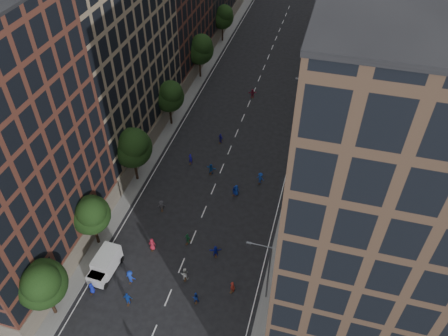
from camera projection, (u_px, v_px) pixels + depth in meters
name	position (u px, v px, depth m)	size (l,w,h in m)	color
ground	(236.00, 135.00, 71.31)	(240.00, 240.00, 0.00)	black
sidewalk_left	(182.00, 99.00, 78.99)	(4.00, 105.00, 0.15)	slate
sidewalk_right	(315.00, 120.00, 74.26)	(4.00, 105.00, 0.15)	slate
bldg_left_b	(96.00, 36.00, 60.09)	(14.00, 26.00, 34.00)	#917C5E
bldg_right_a	(382.00, 177.00, 37.62)	(14.00, 30.00, 36.00)	#483426
bldg_right_b	(380.00, 44.00, 59.36)	(14.00, 28.00, 33.00)	#6D635A
tree_left_0	(41.00, 284.00, 43.64)	(5.20, 5.20, 8.83)	black
tree_left_1	(91.00, 214.00, 51.07)	(4.80, 4.80, 8.21)	black
tree_left_2	(132.00, 146.00, 59.09)	(5.60, 5.60, 9.45)	black
tree_left_3	(169.00, 95.00, 69.48)	(5.00, 5.00, 8.58)	black
tree_left_4	(200.00, 49.00, 80.73)	(5.40, 5.40, 9.08)	black
tree_left_5	(223.00, 16.00, 92.47)	(4.80, 4.80, 8.33)	black
tree_right_a	(316.00, 90.00, 70.91)	(5.00, 5.00, 8.39)	black
tree_right_b	(328.00, 36.00, 84.99)	(5.20, 5.20, 8.83)	black
streetlamp_near	(267.00, 270.00, 45.78)	(2.64, 0.22, 9.06)	#595B60
streetlamp_far	(307.00, 101.00, 69.38)	(2.64, 0.22, 9.06)	#595B60
cargo_van	(105.00, 264.00, 50.85)	(2.49, 4.93, 2.57)	white
skater_0	(92.00, 288.00, 49.14)	(0.76, 0.50, 1.56)	#1320A0
skater_2	(196.00, 297.00, 48.30)	(0.74, 0.58, 1.53)	#132F9A
skater_3	(130.00, 277.00, 50.07)	(1.21, 0.69, 1.87)	#1635B7
skater_4	(128.00, 299.00, 48.02)	(1.07, 0.45, 1.83)	#143FA7
skater_5	(216.00, 251.00, 52.95)	(1.46, 0.47, 1.58)	#131C9B
skater_6	(152.00, 244.00, 53.58)	(0.88, 0.57, 1.80)	#A41B2F
skater_7	(232.00, 287.00, 49.22)	(0.61, 0.40, 1.68)	maroon
skater_8	(185.00, 274.00, 50.38)	(0.90, 0.70, 1.85)	silver
skater_9	(162.00, 206.00, 58.55)	(1.02, 0.59, 1.58)	#3A393E
skater_10	(188.00, 239.00, 54.33)	(0.96, 0.40, 1.64)	#1D6137
skater_11	(211.00, 169.00, 63.91)	(1.55, 0.49, 1.67)	#124593
skater_12	(236.00, 190.00, 60.62)	(0.83, 0.54, 1.71)	#13329B
skater_13	(190.00, 159.00, 65.53)	(0.63, 0.41, 1.73)	#171295
skater_14	(234.00, 191.00, 60.68)	(0.73, 0.57, 1.51)	#142CA6
skater_15	(260.00, 178.00, 62.37)	(1.16, 0.67, 1.80)	#133AA1
skater_16	(221.00, 138.00, 69.29)	(0.97, 0.40, 1.65)	#16118F
skater_17	(252.00, 94.00, 79.02)	(1.55, 0.49, 1.67)	maroon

